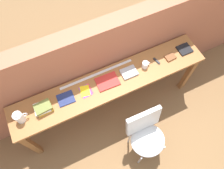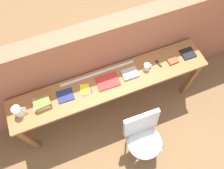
{
  "view_description": "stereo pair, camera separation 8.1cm",
  "coord_description": "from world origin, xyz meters",
  "views": [
    {
      "loc": [
        -0.51,
        -0.81,
        3.23
      ],
      "look_at": [
        0.0,
        0.25,
        0.9
      ],
      "focal_mm": 35.0,
      "sensor_mm": 36.0,
      "label": 1
    },
    {
      "loc": [
        -0.43,
        -0.84,
        3.23
      ],
      "look_at": [
        0.0,
        0.25,
        0.9
      ],
      "focal_mm": 35.0,
      "sensor_mm": 36.0,
      "label": 2
    }
  ],
  "objects": [
    {
      "name": "ground_plane",
      "position": [
        0.0,
        0.0,
        0.0
      ],
      "size": [
        40.0,
        40.0,
        0.0
      ],
      "primitive_type": "plane",
      "color": "brown"
    },
    {
      "name": "brick_wall_back",
      "position": [
        0.0,
        0.64,
        0.76
      ],
      "size": [
        6.0,
        0.2,
        1.52
      ],
      "primitive_type": "cube",
      "color": "#9E5B42",
      "rests_on": "ground"
    },
    {
      "name": "sideboard",
      "position": [
        0.0,
        0.3,
        0.74
      ],
      "size": [
        2.5,
        0.44,
        0.88
      ],
      "color": "#996033",
      "rests_on": "ground"
    },
    {
      "name": "chair_white_moulded",
      "position": [
        0.17,
        -0.38,
        0.53
      ],
      "size": [
        0.45,
        0.46,
        0.89
      ],
      "color": "silver",
      "rests_on": "ground"
    },
    {
      "name": "pitcher_white",
      "position": [
        -1.09,
        0.3,
        0.96
      ],
      "size": [
        0.14,
        0.1,
        0.18
      ],
      "color": "white",
      "rests_on": "sideboard"
    },
    {
      "name": "book_stack_leftmost",
      "position": [
        -0.83,
        0.31,
        0.92
      ],
      "size": [
        0.2,
        0.17,
        0.08
      ],
      "color": "gold",
      "rests_on": "sideboard"
    },
    {
      "name": "magazine_cycling",
      "position": [
        -0.56,
        0.32,
        0.89
      ],
      "size": [
        0.2,
        0.17,
        0.01
      ],
      "primitive_type": "cube",
      "rotation": [
        0.0,
        0.0,
        -0.04
      ],
      "color": "navy",
      "rests_on": "sideboard"
    },
    {
      "name": "pamphlet_pile_colourful",
      "position": [
        -0.32,
        0.32,
        0.88
      ],
      "size": [
        0.15,
        0.16,
        0.01
      ],
      "color": "#E5334C",
      "rests_on": "sideboard"
    },
    {
      "name": "book_open_centre",
      "position": [
        -0.03,
        0.32,
        0.89
      ],
      "size": [
        0.28,
        0.2,
        0.02
      ],
      "primitive_type": "cube",
      "rotation": [
        0.0,
        0.0,
        -0.03
      ],
      "color": "red",
      "rests_on": "sideboard"
    },
    {
      "name": "book_grey_hardcover",
      "position": [
        0.26,
        0.31,
        0.89
      ],
      "size": [
        0.2,
        0.15,
        0.03
      ],
      "primitive_type": "cube",
      "rotation": [
        0.0,
        0.0,
        -0.01
      ],
      "color": "#9E9EA3",
      "rests_on": "sideboard"
    },
    {
      "name": "mug",
      "position": [
        0.49,
        0.31,
        0.92
      ],
      "size": [
        0.11,
        0.08,
        0.09
      ],
      "color": "white",
      "rests_on": "sideboard"
    },
    {
      "name": "multitool_folded",
      "position": [
        0.66,
        0.31,
        0.89
      ],
      "size": [
        0.05,
        0.11,
        0.02
      ],
      "primitive_type": "cube",
      "rotation": [
        0.0,
        0.0,
        0.22
      ],
      "color": "black",
      "rests_on": "sideboard"
    },
    {
      "name": "leather_journal_brown",
      "position": [
        0.85,
        0.29,
        0.89
      ],
      "size": [
        0.14,
        0.11,
        0.02
      ],
      "primitive_type": "cube",
      "rotation": [
        0.0,
        0.0,
        0.06
      ],
      "color": "brown",
      "rests_on": "sideboard"
    },
    {
      "name": "book_repair_rightmost",
      "position": [
        1.08,
        0.31,
        0.89
      ],
      "size": [
        0.18,
        0.16,
        0.02
      ],
      "primitive_type": "cube",
      "rotation": [
        0.0,
        0.0,
        -0.01
      ],
      "color": "black",
      "rests_on": "sideboard"
    },
    {
      "name": "ruler_metal_back_edge",
      "position": [
        -0.1,
        0.47,
        0.88
      ],
      "size": [
        0.96,
        0.03,
        0.0
      ],
      "primitive_type": "cube",
      "color": "silver",
      "rests_on": "sideboard"
    }
  ]
}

